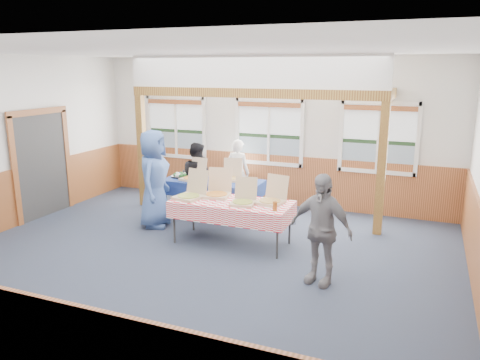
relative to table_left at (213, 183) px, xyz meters
name	(u,v)px	position (x,y,z in m)	size (l,w,h in m)	color
floor	(198,259)	(0.72, -2.11, -0.70)	(8.00, 8.00, 0.00)	#252F3D
ceiling	(193,50)	(0.72, -2.11, 2.50)	(8.00, 8.00, 0.00)	white
wall_back	(270,132)	(0.72, 1.39, 0.90)	(8.00, 8.00, 0.00)	silver
wall_front	(2,236)	(0.72, -5.61, 0.90)	(8.00, 8.00, 0.00)	silver
wall_left	(0,145)	(-3.28, -2.11, 0.90)	(8.00, 8.00, 0.00)	silver
wainscot_back	(269,179)	(0.72, 1.36, -0.15)	(7.98, 0.05, 1.10)	brown
wainscot_front	(18,346)	(0.72, -5.59, -0.15)	(7.98, 0.05, 1.10)	brown
wainscot_left	(7,200)	(-3.25, -2.11, -0.15)	(0.05, 6.98, 1.10)	brown
cased_opening	(42,165)	(-3.24, -1.21, 0.35)	(0.06, 1.30, 2.10)	#2E2E2E
window_left	(176,124)	(-1.58, 1.34, 0.97)	(1.56, 0.10, 1.46)	white
window_mid	(269,128)	(0.72, 1.34, 0.97)	(1.56, 0.10, 1.46)	white
window_right	(379,134)	(3.02, 1.34, 0.97)	(1.56, 0.10, 1.46)	white
post_left	(142,151)	(-1.78, 0.19, 0.50)	(0.15, 0.15, 2.40)	brown
post_right	(381,170)	(3.22, 0.19, 0.50)	(0.15, 0.15, 2.40)	brown
cross_beam	(250,93)	(0.72, 0.19, 1.79)	(5.15, 0.18, 0.18)	brown
table_left	(213,183)	(0.00, 0.00, 0.00)	(2.01, 0.93, 0.76)	#2E2E2E
table_right	(232,204)	(0.94, -1.26, 0.00)	(2.22, 1.62, 0.76)	#2E2E2E
pizza_box_a	(193,176)	(-0.39, -0.11, 0.12)	(0.47, 0.54, 0.42)	tan
pizza_box_b	(232,177)	(0.34, 0.16, 0.12)	(0.48, 0.54, 0.41)	tan
pizza_box_c	(190,194)	(0.20, -1.36, 0.12)	(0.52, 0.60, 0.47)	tan
pizza_box_d	(217,192)	(0.59, -1.07, 0.12)	(0.51, 0.59, 0.47)	tan
pizza_box_e	(243,200)	(1.19, -1.34, 0.12)	(0.44, 0.51, 0.41)	tan
pizza_box_f	(271,199)	(1.60, -1.12, 0.12)	(0.49, 0.56, 0.44)	tan
veggie_tray	(180,176)	(-0.75, 0.00, 0.08)	(0.38, 0.38, 0.09)	black
drink_glass	(275,206)	(1.79, -1.51, 0.13)	(0.07, 0.07, 0.15)	#914C18
woman_white	(238,172)	(0.14, 0.99, 0.02)	(0.53, 0.35, 1.46)	white
woman_black	(196,177)	(-0.52, 0.27, 0.02)	(0.71, 0.55, 1.45)	black
man_blue	(154,179)	(-0.78, -0.95, 0.22)	(0.90, 0.59, 1.85)	#3E5E9C
person_grey	(321,229)	(2.67, -2.19, 0.09)	(0.93, 0.39, 1.58)	gray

